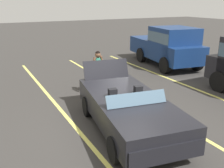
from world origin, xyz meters
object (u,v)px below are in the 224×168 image
at_px(parked_pickup_truck_near, 168,46).
at_px(traveler_person, 98,70).
at_px(suitcase_small_carryon, 97,81).
at_px(convertible_car, 131,113).
at_px(suitcase_large_black, 111,74).
at_px(suitcase_medium_bright, 120,87).

bearing_deg(parked_pickup_truck_near, traveler_person, -57.57).
xyz_separation_m(suitcase_small_carryon, parked_pickup_truck_near, (-1.48, 4.85, 0.86)).
bearing_deg(convertible_car, suitcase_large_black, 167.96).
xyz_separation_m(convertible_car, suitcase_small_carryon, (-3.96, 0.87, -0.34)).
height_order(suitcase_large_black, suitcase_small_carryon, suitcase_large_black).
distance_m(suitcase_large_black, suitcase_small_carryon, 0.82).
xyz_separation_m(convertible_car, parked_pickup_truck_near, (-5.44, 5.72, 0.51)).
distance_m(suitcase_medium_bright, suitcase_small_carryon, 1.28).
bearing_deg(suitcase_medium_bright, convertible_car, 45.90).
relative_size(suitcase_large_black, suitcase_medium_bright, 0.87).
relative_size(suitcase_medium_bright, traveler_person, 0.51).
height_order(suitcase_large_black, parked_pickup_truck_near, parked_pickup_truck_near).
bearing_deg(convertible_car, suitcase_medium_bright, 165.32).
xyz_separation_m(suitcase_medium_bright, suitcase_small_carryon, (-1.23, -0.34, -0.06)).
distance_m(convertible_car, parked_pickup_truck_near, 7.91).
xyz_separation_m(suitcase_large_black, suitcase_small_carryon, (0.24, -0.77, -0.12)).
height_order(suitcase_medium_bright, suitcase_small_carryon, suitcase_medium_bright).
relative_size(convertible_car, parked_pickup_truck_near, 0.84).
height_order(traveler_person, parked_pickup_truck_near, parked_pickup_truck_near).
bearing_deg(traveler_person, parked_pickup_truck_near, 96.43).
distance_m(suitcase_small_carryon, parked_pickup_truck_near, 5.15).
distance_m(convertible_car, traveler_person, 3.20).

